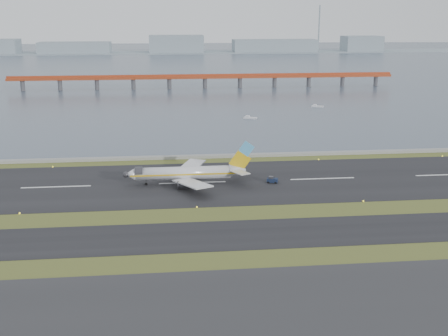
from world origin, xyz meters
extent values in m
plane|color=#394E1B|center=(0.00, 0.00, 0.00)|extent=(1000.00, 1000.00, 0.00)
cube|color=black|center=(0.00, -12.00, 0.05)|extent=(1000.00, 18.00, 0.10)
cube|color=black|center=(0.00, 30.00, 0.05)|extent=(1000.00, 45.00, 0.10)
cube|color=gray|center=(0.00, 60.00, 0.50)|extent=(1000.00, 2.50, 1.00)
cube|color=#434E5F|center=(0.00, 460.00, 0.00)|extent=(1400.00, 800.00, 1.30)
cube|color=#A13B1B|center=(20.00, 250.00, 7.50)|extent=(260.00, 5.00, 1.60)
cube|color=#A13B1B|center=(20.00, 250.00, 9.00)|extent=(260.00, 0.40, 1.40)
cylinder|color=#4C4C51|center=(-76.00, 250.00, 3.00)|extent=(2.80, 2.80, 7.00)
cylinder|color=#4C4C51|center=(20.00, 250.00, 3.00)|extent=(2.80, 2.80, 7.00)
cylinder|color=#4C4C51|center=(116.00, 250.00, 3.00)|extent=(2.80, 2.80, 7.00)
cube|color=#85949D|center=(0.00, 620.00, 0.00)|extent=(1400.00, 80.00, 1.00)
cube|color=#85949D|center=(-120.00, 620.00, 7.00)|extent=(90.00, 35.00, 14.00)
cube|color=#85949D|center=(10.00, 620.00, 11.00)|extent=(70.00, 35.00, 22.00)
cube|color=#85949D|center=(140.00, 620.00, 8.00)|extent=(110.00, 35.00, 16.00)
cube|color=#85949D|center=(260.00, 620.00, 10.00)|extent=(50.00, 35.00, 20.00)
cylinder|color=#85949D|center=(200.00, 620.00, 30.00)|extent=(1.80, 1.80, 60.00)
cylinder|color=silver|center=(-2.75, 28.97, 3.50)|extent=(28.00, 3.80, 3.80)
cone|color=silver|center=(-18.35, 28.97, 3.50)|extent=(3.20, 3.80, 3.80)
cone|color=silver|center=(13.45, 28.97, 3.80)|extent=(5.00, 3.80, 3.80)
cube|color=gold|center=(-2.75, 27.05, 3.50)|extent=(31.00, 0.06, 0.45)
cube|color=gold|center=(-2.75, 30.89, 3.50)|extent=(31.00, 0.06, 0.45)
cube|color=silver|center=(-0.55, 20.47, 2.80)|extent=(11.31, 15.89, 1.66)
cube|color=silver|center=(-0.55, 37.47, 2.80)|extent=(11.31, 15.89, 1.66)
cylinder|color=#333237|center=(-2.25, 22.97, 1.60)|extent=(4.20, 2.10, 2.10)
cylinder|color=#333237|center=(-2.25, 34.97, 1.60)|extent=(4.20, 2.10, 2.10)
cube|color=gold|center=(14.25, 28.97, 6.70)|extent=(6.80, 0.35, 6.85)
cube|color=#4EA5DF|center=(16.15, 28.97, 10.40)|extent=(4.85, 0.37, 4.90)
cube|color=silver|center=(13.75, 25.17, 4.30)|extent=(5.64, 6.80, 0.22)
cube|color=silver|center=(13.75, 32.77, 4.30)|extent=(5.64, 6.80, 0.22)
cylinder|color=black|center=(-13.75, 28.97, 0.45)|extent=(0.80, 0.28, 0.80)
cylinder|color=black|center=(-1.25, 26.17, 0.55)|extent=(1.00, 0.38, 1.00)
cylinder|color=black|center=(-1.25, 31.77, 0.55)|extent=(1.00, 0.38, 1.00)
cube|color=#141F38|center=(23.84, 27.35, 0.89)|extent=(3.58, 2.72, 1.19)
cube|color=#333237|center=(23.47, 27.48, 1.69)|extent=(1.80, 1.86, 0.69)
cylinder|color=black|center=(22.55, 26.95, 0.35)|extent=(0.75, 0.51, 0.69)
cylinder|color=black|center=(23.07, 28.45, 0.35)|extent=(0.75, 0.51, 0.69)
cylinder|color=black|center=(24.62, 26.24, 0.35)|extent=(0.75, 0.51, 0.69)
cylinder|color=black|center=(25.13, 27.74, 0.35)|extent=(0.75, 0.51, 0.69)
cube|color=silver|center=(33.45, 133.63, 0.37)|extent=(6.67, 4.39, 0.82)
cube|color=silver|center=(32.20, 134.18, 1.10)|extent=(2.26, 2.07, 0.82)
cube|color=silver|center=(75.04, 164.25, 0.36)|extent=(6.64, 4.48, 0.82)
cube|color=silver|center=(73.80, 164.82, 1.09)|extent=(2.27, 2.09, 0.82)
camera|label=1|loc=(-7.69, -131.12, 49.04)|focal=45.00mm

